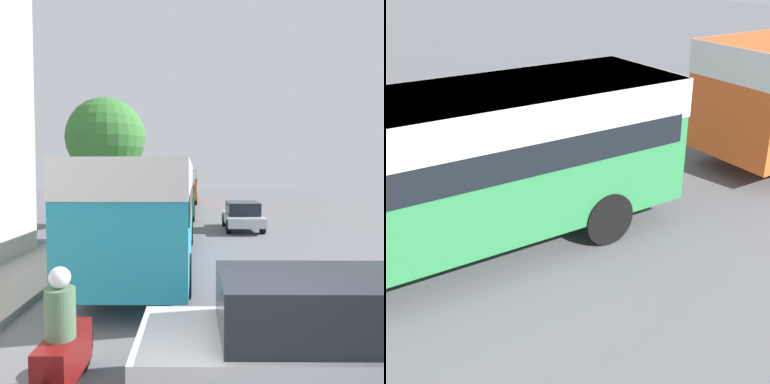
% 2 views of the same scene
% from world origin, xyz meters
% --- Properties ---
extents(bus_lead, '(2.57, 10.05, 3.12)m').
position_xyz_m(bus_lead, '(-1.86, 8.07, 2.02)').
color(bus_lead, teal).
rests_on(bus_lead, ground_plane).
extents(bus_following, '(2.52, 9.17, 2.86)m').
position_xyz_m(bus_following, '(-1.76, 20.86, 1.87)').
color(bus_following, '#2D8447').
rests_on(bus_following, ground_plane).
extents(bus_third_in_line, '(2.58, 9.06, 3.07)m').
position_xyz_m(bus_third_in_line, '(-1.58, 32.08, 1.99)').
color(bus_third_in_line, '#EA5B23').
rests_on(bus_third_in_line, ground_plane).
extents(motorcycle_behind_lead, '(0.38, 2.24, 1.73)m').
position_xyz_m(motorcycle_behind_lead, '(-2.10, 1.00, 0.68)').
color(motorcycle_behind_lead, maroon).
rests_on(motorcycle_behind_lead, ground_plane).
extents(car_crossing, '(1.80, 3.91, 1.38)m').
position_xyz_m(car_crossing, '(1.87, 15.10, 0.73)').
color(car_crossing, '#B7B7BC').
rests_on(car_crossing, ground_plane).
extents(car_far_curb, '(4.49, 1.80, 1.58)m').
position_xyz_m(car_far_curb, '(1.04, 1.14, 0.81)').
color(car_far_curb, '#B7B7BC').
rests_on(car_far_curb, ground_plane).
extents(pedestrian_near_curb, '(0.41, 0.41, 1.86)m').
position_xyz_m(pedestrian_near_curb, '(-4.71, 18.86, 1.10)').
color(pedestrian_near_curb, '#232838').
rests_on(pedestrian_near_curb, sidewalk).
extents(pedestrian_walking_away, '(0.35, 0.35, 1.85)m').
position_xyz_m(pedestrian_walking_away, '(-5.62, 36.46, 1.11)').
color(pedestrian_walking_away, '#232838').
rests_on(pedestrian_walking_away, sidewalk).
extents(street_tree, '(4.19, 4.19, 6.63)m').
position_xyz_m(street_tree, '(-5.21, 16.47, 4.67)').
color(street_tree, brown).
rests_on(street_tree, sidewalk).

